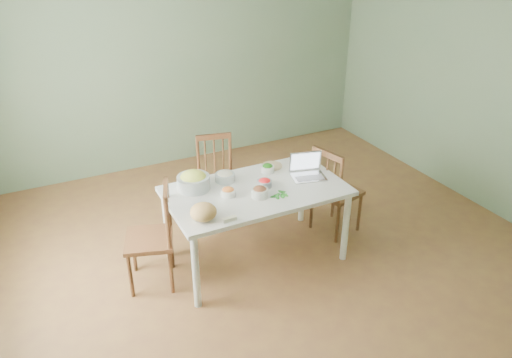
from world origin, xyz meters
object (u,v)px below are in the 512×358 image
laptop (309,167)px  bread_boule (203,212)px  chair_right (337,189)px  bowl_squash (193,180)px  dining_table (256,224)px  chair_left (149,237)px  chair_far (218,180)px

laptop → bread_boule: bearing=-153.6°
chair_right → bowl_squash: chair_right is taller
dining_table → bread_boule: (-0.59, -0.26, 0.44)m
chair_left → chair_right: size_ratio=1.01×
bowl_squash → chair_left: bearing=-161.6°
dining_table → bread_boule: bearing=-156.0°
dining_table → chair_far: size_ratio=1.75×
chair_left → chair_right: (1.91, -0.01, -0.00)m
chair_left → bowl_squash: 0.62m
dining_table → bowl_squash: bearing=153.0°
chair_far → chair_left: size_ratio=0.96×
chair_far → chair_right: chair_right is taller
chair_left → bowl_squash: size_ratio=3.25×
chair_far → chair_left: (-0.93, -0.73, 0.02)m
dining_table → bowl_squash: size_ratio=5.47×
bread_boule → bowl_squash: 0.52m
dining_table → chair_left: 0.98m
dining_table → chair_left: chair_left is taller
chair_left → laptop: (1.50, -0.11, 0.38)m
chair_left → chair_right: bearing=107.7°
chair_right → laptop: laptop is taller
chair_right → bowl_squash: bearing=69.5°
chair_left → bread_boule: (0.37, -0.35, 0.34)m
dining_table → laptop: bearing=-2.1°
chair_right → bowl_squash: (-1.44, 0.17, 0.36)m
dining_table → chair_far: chair_far is taller
bread_boule → chair_left: bearing=136.6°
chair_left → dining_table: bearing=102.7°
bread_boule → laptop: (1.13, 0.24, 0.04)m
bowl_squash → laptop: bearing=-14.7°
dining_table → chair_right: bearing=4.9°
bread_boule → laptop: laptop is taller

